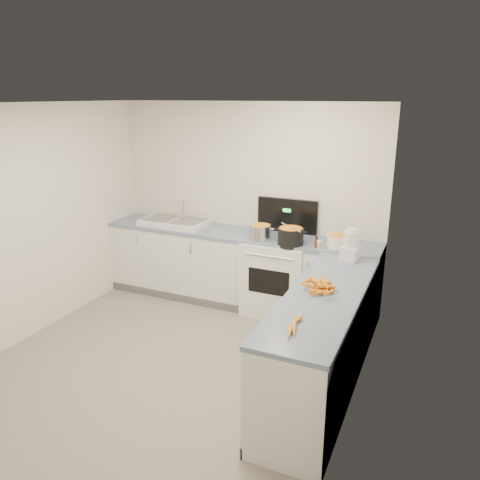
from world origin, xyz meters
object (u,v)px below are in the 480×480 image
at_px(stove, 278,274).
at_px(spice_jar, 319,245).
at_px(extract_bottle, 316,243).
at_px(sink, 175,222).
at_px(food_processor, 351,246).
at_px(mixing_bowl, 339,241).
at_px(black_pot, 291,237).
at_px(steel_pot, 260,233).

height_order(stove, spice_jar, stove).
xyz_separation_m(stove, extract_bottle, (0.50, -0.18, 0.52)).
xyz_separation_m(sink, food_processor, (2.37, -0.44, 0.11)).
height_order(sink, spice_jar, sink).
bearing_deg(food_processor, mixing_bowl, 117.20).
bearing_deg(spice_jar, mixing_bowl, 37.77).
xyz_separation_m(black_pot, food_processor, (0.73, -0.25, 0.06)).
bearing_deg(spice_jar, steel_pot, 176.20).
relative_size(stove, sink, 1.58).
xyz_separation_m(stove, steel_pot, (-0.19, -0.14, 0.54)).
relative_size(sink, steel_pot, 3.24).
relative_size(steel_pot, food_processor, 0.79).
xyz_separation_m(mixing_bowl, spice_jar, (-0.19, -0.15, -0.03)).
height_order(steel_pot, black_pot, black_pot).
bearing_deg(black_pot, extract_bottle, -0.52).
bearing_deg(extract_bottle, black_pot, 179.48).
bearing_deg(black_pot, sink, 173.45).
bearing_deg(sink, steel_pot, -7.18).
height_order(black_pot, extract_bottle, black_pot).
distance_m(sink, black_pot, 1.66).
xyz_separation_m(sink, extract_bottle, (1.95, -0.19, 0.02)).
bearing_deg(food_processor, sink, 169.44).
xyz_separation_m(steel_pot, spice_jar, (0.72, -0.05, -0.04)).
bearing_deg(steel_pot, food_processor, -14.32).
height_order(black_pot, mixing_bowl, black_pot).
bearing_deg(steel_pot, sink, 172.82).
height_order(sink, steel_pot, sink).
relative_size(extract_bottle, spice_jar, 1.37).
xyz_separation_m(stove, black_pot, (0.20, -0.17, 0.55)).
distance_m(steel_pot, extract_bottle, 0.69).
bearing_deg(sink, extract_bottle, -5.62).
xyz_separation_m(stove, spice_jar, (0.54, -0.19, 0.50)).
xyz_separation_m(stove, sink, (-1.45, 0.02, 0.50)).
distance_m(sink, extract_bottle, 1.96).
relative_size(black_pot, food_processor, 0.88).
distance_m(stove, sink, 1.54).
bearing_deg(stove, black_pot, -41.38).
bearing_deg(stove, food_processor, -24.82).
bearing_deg(extract_bottle, mixing_bowl, 29.91).
distance_m(extract_bottle, food_processor, 0.50).
height_order(steel_pot, mixing_bowl, steel_pot).
height_order(steel_pot, extract_bottle, steel_pot).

